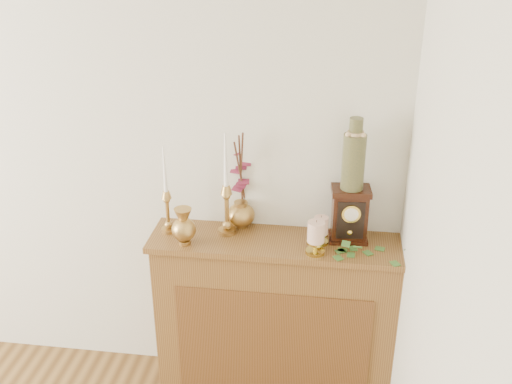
# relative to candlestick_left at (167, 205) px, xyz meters

# --- Properties ---
(console_shelf) EXTENTS (1.24, 0.34, 0.93)m
(console_shelf) POSITION_rel_candlestick_left_xyz_m (0.54, -0.01, -0.64)
(console_shelf) COLOR brown
(console_shelf) RESTS_ON ground
(candlestick_left) EXTENTS (0.07, 0.07, 0.45)m
(candlestick_left) POSITION_rel_candlestick_left_xyz_m (0.00, 0.00, 0.00)
(candlestick_left) COLOR tan
(candlestick_left) RESTS_ON console_shelf
(candlestick_center) EXTENTS (0.09, 0.09, 0.52)m
(candlestick_center) POSITION_rel_candlestick_left_xyz_m (0.29, 0.02, 0.02)
(candlestick_center) COLOR tan
(candlestick_center) RESTS_ON console_shelf
(bud_vase) EXTENTS (0.12, 0.12, 0.19)m
(bud_vase) POSITION_rel_candlestick_left_xyz_m (0.11, -0.11, -0.05)
(bud_vase) COLOR tan
(bud_vase) RESTS_ON console_shelf
(ginger_jar) EXTENTS (0.21, 0.23, 0.52)m
(ginger_jar) POSITION_rel_candlestick_left_xyz_m (0.35, 0.14, 0.09)
(ginger_jar) COLOR tan
(ginger_jar) RESTS_ON console_shelf
(pillar_candle_left) EXTENTS (0.08, 0.08, 0.15)m
(pillar_candle_left) POSITION_rel_candlestick_left_xyz_m (0.75, -0.02, -0.07)
(pillar_candle_left) COLOR #B59D3F
(pillar_candle_left) RESTS_ON console_shelf
(pillar_candle_right) EXTENTS (0.09, 0.09, 0.17)m
(pillar_candle_right) POSITION_rel_candlestick_left_xyz_m (0.73, -0.11, -0.06)
(pillar_candle_right) COLOR #B59D3F
(pillar_candle_right) RESTS_ON console_shelf
(ivy_garland) EXTENTS (0.39, 0.16, 0.07)m
(ivy_garland) POSITION_rel_candlestick_left_xyz_m (1.03, -0.09, -0.13)
(ivy_garland) COLOR #376426
(ivy_garland) RESTS_ON console_shelf
(mantel_clock) EXTENTS (0.19, 0.14, 0.27)m
(mantel_clock) POSITION_rel_candlestick_left_xyz_m (0.88, 0.04, -0.01)
(mantel_clock) COLOR black
(mantel_clock) RESTS_ON console_shelf
(ceramic_vase) EXTENTS (0.11, 0.11, 0.34)m
(ceramic_vase) POSITION_rel_candlestick_left_xyz_m (0.88, 0.04, 0.28)
(ceramic_vase) COLOR #162D22
(ceramic_vase) RESTS_ON mantel_clock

